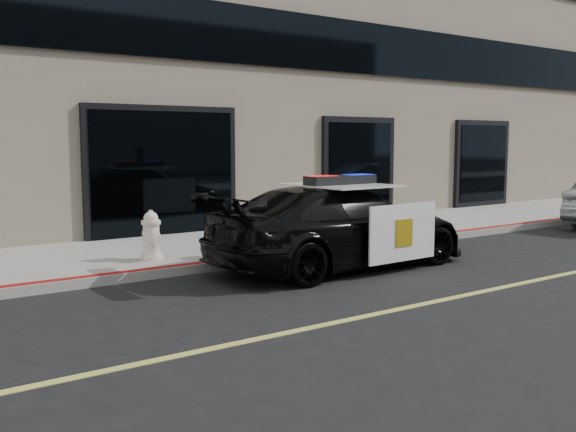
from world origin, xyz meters
TOP-DOWN VIEW (x-y plane):
  - ground at (0.00, 0.00)m, footprint 120.00×120.00m
  - sidewalk_n at (0.00, 5.25)m, footprint 60.00×3.50m
  - police_car at (0.19, 2.54)m, footprint 2.33×4.89m
  - fire_hydrant at (-2.44, 4.30)m, footprint 0.38×0.52m

SIDE VIEW (x-z plane):
  - ground at x=0.00m, z-range 0.00..0.00m
  - sidewalk_n at x=0.00m, z-range 0.00..0.15m
  - fire_hydrant at x=-2.44m, z-range 0.12..0.96m
  - police_car at x=0.19m, z-range -0.08..1.49m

